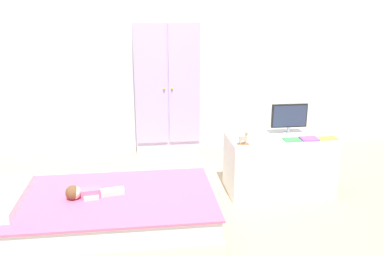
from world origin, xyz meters
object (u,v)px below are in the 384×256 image
object	(u,v)px
book_purple	(309,139)
book_yellow	(327,138)
doll	(84,193)
rocking_horse_toy	(244,138)
wardrobe	(167,86)
tv_monitor	(289,117)
book_green	(292,140)
tv_stand	(278,164)
bed	(96,216)

from	to	relation	value
book_purple	book_yellow	xyz separation A→B (m)	(0.16, 0.00, -0.00)
doll	rocking_horse_toy	bearing A→B (deg)	18.09
wardrobe	book_yellow	xyz separation A→B (m)	(1.23, -1.17, -0.25)
tv_monitor	book_green	world-z (taller)	tv_monitor
tv_monitor	book_green	xyz separation A→B (m)	(-0.03, -0.18, -0.14)
doll	book_green	world-z (taller)	book_green
tv_stand	book_green	size ratio (longest dim) A/B	6.48
wardrobe	book_green	size ratio (longest dim) A/B	11.08
wardrobe	tv_stand	bearing A→B (deg)	-50.82
rocking_horse_toy	bed	bearing A→B (deg)	-160.85
tv_monitor	book_green	bearing A→B (deg)	-100.62
rocking_horse_toy	doll	bearing A→B (deg)	-161.91
tv_stand	book_purple	xyz separation A→B (m)	(0.21, -0.10, 0.25)
tv_monitor	book_purple	bearing A→B (deg)	-58.60
tv_monitor	book_purple	distance (m)	0.26
tv_monitor	book_green	size ratio (longest dim) A/B	2.30
bed	doll	bearing A→B (deg)	178.82
bed	rocking_horse_toy	xyz separation A→B (m)	(1.13, 0.39, 0.40)
tv_monitor	rocking_horse_toy	size ratio (longest dim) A/B	2.71
bed	book_purple	xyz separation A→B (m)	(1.69, 0.44, 0.35)
bed	book_yellow	size ratio (longest dim) A/B	10.61
rocking_horse_toy	tv_monitor	bearing A→B (deg)	27.50
tv_stand	book_purple	bearing A→B (deg)	-26.27
tv_stand	rocking_horse_toy	distance (m)	0.48
tv_stand	tv_monitor	distance (m)	0.41
wardrobe	book_yellow	bearing A→B (deg)	-43.45
bed	wardrobe	xyz separation A→B (m)	(0.61, 1.61, 0.60)
doll	wardrobe	bearing A→B (deg)	67.11
book_purple	book_yellow	bearing A→B (deg)	0.00
bed	tv_monitor	size ratio (longest dim) A/B	5.35
doll	rocking_horse_toy	distance (m)	1.28
wardrobe	doll	bearing A→B (deg)	-112.89
book_green	wardrobe	bearing A→B (deg)	128.59
doll	book_yellow	bearing A→B (deg)	13.01
book_yellow	rocking_horse_toy	bearing A→B (deg)	-175.93
wardrobe	book_green	world-z (taller)	wardrobe
book_green	book_yellow	world-z (taller)	book_yellow
book_green	tv_monitor	bearing A→B (deg)	79.38
tv_monitor	tv_stand	bearing A→B (deg)	-141.61
book_green	book_yellow	distance (m)	0.30
book_green	bed	bearing A→B (deg)	-163.98
wardrobe	tv_stand	distance (m)	1.46
tv_stand	book_purple	distance (m)	0.34
rocking_horse_toy	book_green	world-z (taller)	rocking_horse_toy
bed	book_green	bearing A→B (deg)	16.02
bed	book_yellow	world-z (taller)	book_yellow
tv_stand	book_purple	size ratio (longest dim) A/B	6.05
bed	tv_stand	xyz separation A→B (m)	(1.48, 0.55, 0.10)
doll	book_green	bearing A→B (deg)	15.33
doll	book_yellow	size ratio (longest dim) A/B	2.52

